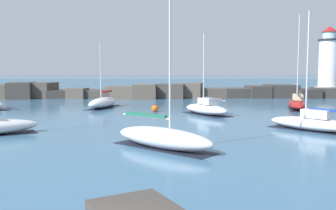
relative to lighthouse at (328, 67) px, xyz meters
name	(u,v)px	position (x,y,z in m)	size (l,w,h in m)	color
open_sea_beyond	(152,84)	(-29.87, 59.35, -4.91)	(400.00, 116.00, 0.01)	#2D5B7F
breakwater_jetty	(144,92)	(-30.40, -0.69, -3.91)	(69.07, 7.14, 2.55)	#423D38
lighthouse	(328,67)	(0.00, 0.00, 0.00)	(4.14, 4.14, 11.59)	gray
sailboat_moored_1	(103,102)	(-34.81, -16.15, -4.29)	(3.61, 7.39, 7.75)	white
sailboat_moored_2	(312,123)	(-16.49, -33.51, -4.32)	(6.08, 6.51, 8.98)	white
sailboat_moored_3	(297,103)	(-11.93, -18.31, -4.25)	(3.87, 7.83, 10.94)	maroon
sailboat_moored_4	(206,108)	(-23.21, -23.27, -4.29)	(5.13, 6.63, 8.22)	silver
sailboat_moored_5	(163,137)	(-27.91, -39.58, -4.27)	(6.51, 6.12, 10.58)	silver
mooring_buoy_orange_near	(155,108)	(-28.48, -20.86, -4.53)	(0.76, 0.76, 0.96)	#EA5914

